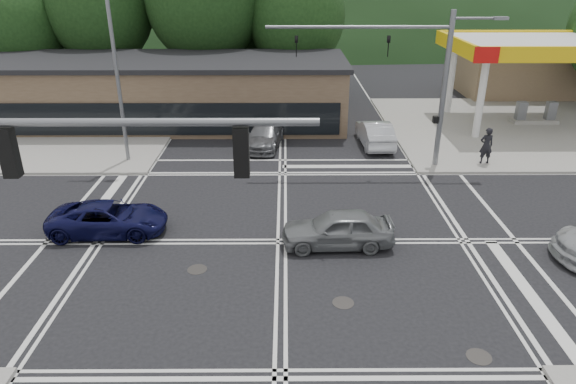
{
  "coord_description": "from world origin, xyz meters",
  "views": [
    {
      "loc": [
        0.15,
        -17.59,
        9.91
      ],
      "look_at": [
        0.26,
        1.65,
        1.4
      ],
      "focal_mm": 32.0,
      "sensor_mm": 36.0,
      "label": 1
    }
  ],
  "objects_px": {
    "car_northbound": "(265,135)",
    "pedestrian": "(486,146)",
    "car_queue_b": "(319,102)",
    "car_blue_west": "(109,218)",
    "car_grey_center": "(338,229)",
    "car_queue_a": "(375,133)"
  },
  "relations": [
    {
      "from": "car_northbound",
      "to": "pedestrian",
      "type": "xyz_separation_m",
      "value": [
        11.94,
        -3.32,
        0.45
      ]
    },
    {
      "from": "car_northbound",
      "to": "car_queue_b",
      "type": "bearing_deg",
      "value": 73.64
    },
    {
      "from": "car_queue_b",
      "to": "pedestrian",
      "type": "relative_size",
      "value": 2.12
    },
    {
      "from": "car_blue_west",
      "to": "car_northbound",
      "type": "height_order",
      "value": "car_northbound"
    },
    {
      "from": "car_queue_b",
      "to": "car_grey_center",
      "type": "bearing_deg",
      "value": 93.12
    },
    {
      "from": "car_blue_west",
      "to": "car_queue_b",
      "type": "xyz_separation_m",
      "value": [
        9.58,
        18.79,
        0.07
      ]
    },
    {
      "from": "car_blue_west",
      "to": "car_queue_b",
      "type": "relative_size",
      "value": 1.11
    },
    {
      "from": "car_blue_west",
      "to": "car_northbound",
      "type": "bearing_deg",
      "value": -29.93
    },
    {
      "from": "car_grey_center",
      "to": "pedestrian",
      "type": "distance_m",
      "value": 12.26
    },
    {
      "from": "car_queue_a",
      "to": "car_queue_b",
      "type": "xyz_separation_m",
      "value": [
        -2.87,
        7.83,
        -0.05
      ]
    },
    {
      "from": "car_queue_b",
      "to": "car_northbound",
      "type": "height_order",
      "value": "car_queue_b"
    },
    {
      "from": "car_grey_center",
      "to": "car_queue_b",
      "type": "xyz_separation_m",
      "value": [
        0.5,
        19.88,
        -0.01
      ]
    },
    {
      "from": "car_queue_b",
      "to": "pedestrian",
      "type": "xyz_separation_m",
      "value": [
        8.23,
        -11.28,
        0.42
      ]
    },
    {
      "from": "car_grey_center",
      "to": "pedestrian",
      "type": "relative_size",
      "value": 2.16
    },
    {
      "from": "car_blue_west",
      "to": "car_queue_b",
      "type": "distance_m",
      "value": 21.09
    },
    {
      "from": "car_queue_a",
      "to": "car_queue_b",
      "type": "relative_size",
      "value": 1.11
    },
    {
      "from": "car_northbound",
      "to": "car_blue_west",
      "type": "bearing_deg",
      "value": -109.81
    },
    {
      "from": "pedestrian",
      "to": "car_queue_b",
      "type": "bearing_deg",
      "value": -56.94
    },
    {
      "from": "car_blue_west",
      "to": "car_queue_a",
      "type": "height_order",
      "value": "car_queue_a"
    },
    {
      "from": "car_blue_west",
      "to": "car_queue_a",
      "type": "distance_m",
      "value": 16.58
    },
    {
      "from": "car_grey_center",
      "to": "car_queue_a",
      "type": "bearing_deg",
      "value": 162.49
    },
    {
      "from": "car_blue_west",
      "to": "pedestrian",
      "type": "relative_size",
      "value": 2.34
    }
  ]
}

